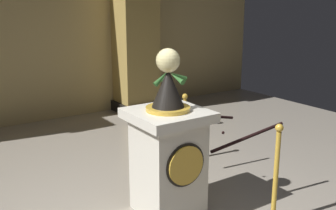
{
  "coord_description": "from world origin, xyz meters",
  "views": [
    {
      "loc": [
        -1.81,
        -2.84,
        2.2
      ],
      "look_at": [
        0.37,
        0.41,
        1.18
      ],
      "focal_mm": 42.6,
      "sensor_mm": 36.0,
      "label": 1
    }
  ],
  "objects_px": {
    "stanchion_near": "(275,190)",
    "potted_palm_right": "(170,110)",
    "stanchion_far": "(185,138)",
    "pedestal_clock": "(168,150)"
  },
  "relations": [
    {
      "from": "stanchion_far",
      "to": "potted_palm_right",
      "type": "distance_m",
      "value": 1.71
    },
    {
      "from": "potted_palm_right",
      "to": "stanchion_near",
      "type": "bearing_deg",
      "value": -106.74
    },
    {
      "from": "stanchion_near",
      "to": "potted_palm_right",
      "type": "xyz_separation_m",
      "value": [
        1.01,
        3.37,
        -0.09
      ]
    },
    {
      "from": "pedestal_clock",
      "to": "potted_palm_right",
      "type": "bearing_deg",
      "value": 55.54
    },
    {
      "from": "pedestal_clock",
      "to": "stanchion_far",
      "type": "distance_m",
      "value": 1.46
    },
    {
      "from": "potted_palm_right",
      "to": "pedestal_clock",
      "type": "bearing_deg",
      "value": -124.46
    },
    {
      "from": "stanchion_far",
      "to": "potted_palm_right",
      "type": "bearing_deg",
      "value": 62.85
    },
    {
      "from": "stanchion_near",
      "to": "stanchion_far",
      "type": "xyz_separation_m",
      "value": [
        0.23,
        1.85,
        -0.04
      ]
    },
    {
      "from": "stanchion_near",
      "to": "stanchion_far",
      "type": "relative_size",
      "value": 1.09
    },
    {
      "from": "stanchion_far",
      "to": "potted_palm_right",
      "type": "xyz_separation_m",
      "value": [
        0.78,
        1.52,
        -0.05
      ]
    }
  ]
}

